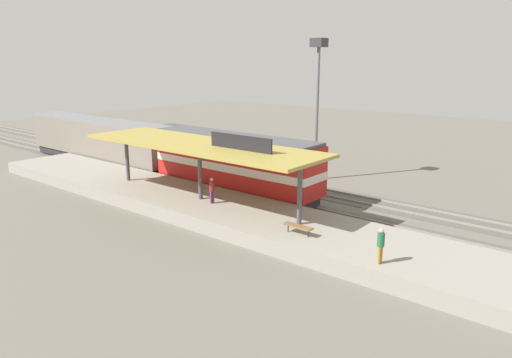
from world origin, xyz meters
TOP-DOWN VIEW (x-y plane):
  - ground_plane at (2.00, 0.00)m, footprint 120.00×120.00m
  - track_near at (0.00, 0.00)m, footprint 3.20×110.00m
  - track_far at (4.60, 0.00)m, footprint 3.20×110.00m
  - platform at (-4.60, 0.00)m, footprint 6.00×44.00m
  - station_canopy at (-4.60, -0.09)m, footprint 5.20×18.00m
  - platform_bench at (-6.00, -8.88)m, footprint 0.44×1.70m
  - locomotive at (0.00, 1.00)m, footprint 2.93×14.43m
  - passenger_carriage_single at (0.00, 19.00)m, footprint 2.90×20.00m
  - freight_car at (4.60, 9.13)m, footprint 2.80×12.00m
  - light_mast at (7.80, -1.24)m, footprint 1.10×1.10m
  - person_waiting at (-6.70, -13.91)m, footprint 0.34×0.34m
  - person_walking at (-4.81, -1.28)m, footprint 0.34×0.34m

SIDE VIEW (x-z plane):
  - ground_plane at x=2.00m, z-range 0.00..0.00m
  - track_near at x=0.00m, z-range -0.05..0.11m
  - track_far at x=4.60m, z-range -0.05..0.11m
  - platform at x=-4.60m, z-range 0.00..0.90m
  - platform_bench at x=-6.00m, z-range 1.09..1.59m
  - person_waiting at x=-6.70m, z-range 1.00..2.71m
  - person_walking at x=-4.81m, z-range 1.00..2.71m
  - freight_car at x=4.60m, z-range 0.20..3.74m
  - passenger_carriage_single at x=0.00m, z-range 0.19..4.43m
  - locomotive at x=0.00m, z-range 0.19..4.63m
  - station_canopy at x=-4.60m, z-range 2.18..6.88m
  - light_mast at x=7.80m, z-range 2.55..14.25m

